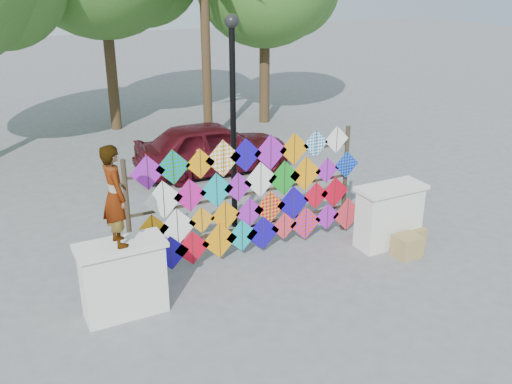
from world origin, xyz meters
TOP-DOWN VIEW (x-y plane):
  - ground at (0.00, 0.00)m, footprint 80.00×80.00m
  - parapet_left at (-2.70, -0.20)m, footprint 1.40×0.65m
  - parapet_right at (2.70, -0.20)m, footprint 1.40×0.65m
  - kite_rack at (0.08, 0.72)m, footprint 4.99×0.24m
  - vendor_woman at (-2.70, -0.20)m, footprint 0.43×0.61m
  - sedan at (1.25, 5.42)m, footprint 4.29×1.94m
  - lamppost at (0.30, 2.00)m, footprint 0.28×0.28m
  - cardboard_box_near at (2.72, -0.77)m, footprint 0.49×0.43m
  - cardboard_box_far at (3.18, -0.41)m, footprint 0.43×0.39m

SIDE VIEW (x-z plane):
  - ground at x=0.00m, z-range 0.00..0.00m
  - cardboard_box_far at x=3.18m, z-range 0.00..0.36m
  - cardboard_box_near at x=2.72m, z-range 0.00..0.43m
  - parapet_left at x=-2.70m, z-range 0.01..1.29m
  - parapet_right at x=2.70m, z-range 0.01..1.29m
  - sedan at x=1.25m, z-range 0.00..1.43m
  - kite_rack at x=0.08m, z-range 0.00..2.41m
  - vendor_woman at x=-2.70m, z-range 1.28..2.89m
  - lamppost at x=0.30m, z-range 0.46..4.92m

